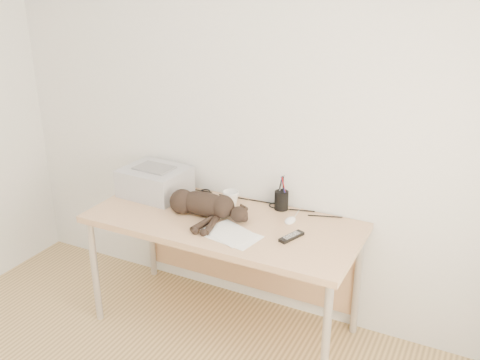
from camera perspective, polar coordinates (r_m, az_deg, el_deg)
The scene contains 11 objects.
wall_back at distance 3.24m, azimuth 1.08°, elevation 7.22°, with size 3.50×3.50×0.00m, color silver.
desk at distance 3.26m, azimuth -1.10°, elevation -5.76°, with size 1.60×0.70×0.74m.
printer at distance 3.48m, azimuth -9.05°, elevation -0.12°, with size 0.41×0.36×0.19m.
papers at distance 2.96m, azimuth -0.91°, elevation -5.85°, with size 0.36×0.29×0.01m.
cat at distance 3.17m, azimuth -4.23°, elevation -2.67°, with size 0.68×0.31×0.15m.
mug at distance 3.29m, azimuth -0.99°, elevation -2.00°, with size 0.10×0.10×0.09m, color white.
pen_cup at distance 3.25m, azimuth 4.44°, elevation -2.13°, with size 0.09×0.09×0.22m.
remote_grey at distance 3.38m, azimuth -1.62°, elevation -2.02°, with size 0.06×0.20×0.02m, color slate.
remote_black at distance 2.94m, azimuth 5.51°, elevation -6.05°, with size 0.05×0.16×0.02m, color black.
mouse at distance 3.12m, azimuth 5.39°, elevation -4.14°, with size 0.06×0.10×0.03m, color white.
cable_tangle at distance 3.38m, azimuth 0.65°, elevation -2.10°, with size 1.36×0.08×0.01m, color black, non-canonical shape.
Camera 1 is at (1.35, -1.08, 2.12)m, focal length 40.00 mm.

